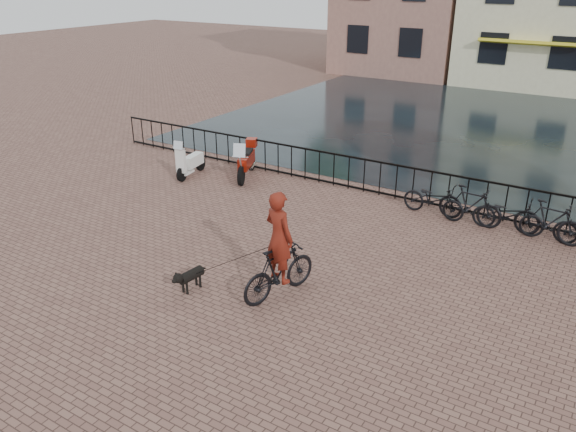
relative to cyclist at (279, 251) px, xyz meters
The scene contains 11 objects.
ground 2.16m from the cyclist, 105.53° to the right, with size 100.00×100.00×0.00m, color brown.
canal_water 15.49m from the cyclist, 91.91° to the left, with size 20.00×20.00×0.00m, color black.
railing 6.19m from the cyclist, 94.79° to the left, with size 20.00×0.05×1.02m.
cyclist is the anchor object (origin of this frame).
dog 1.96m from the cyclist, 154.98° to the right, with size 0.35×0.82×0.54m.
motorcycle 7.12m from the cyclist, 131.18° to the left, with size 1.16×1.94×1.36m.
scooter 7.75m from the cyclist, 144.03° to the left, with size 0.63×1.48×1.33m.
parked_bike_0 5.72m from the cyclist, 76.96° to the left, with size 0.60×1.72×0.90m, color black.
parked_bike_1 6.00m from the cyclist, 68.06° to the left, with size 0.47×1.66×1.00m, color black.
parked_bike_2 6.42m from the cyclist, 60.14° to the left, with size 0.60×1.72×0.90m, color black.
parked_bike_3 6.94m from the cyclist, 53.30° to the left, with size 0.47×1.66×1.00m, color black.
Camera 1 is at (5.82, -6.30, 6.04)m, focal length 35.00 mm.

